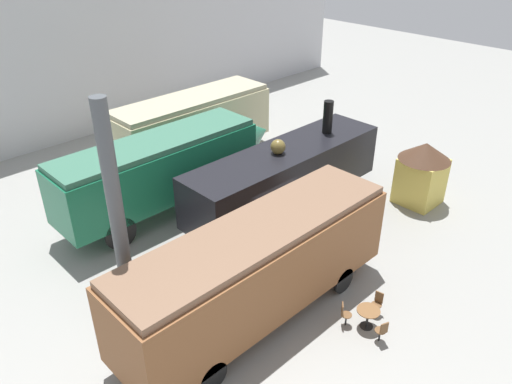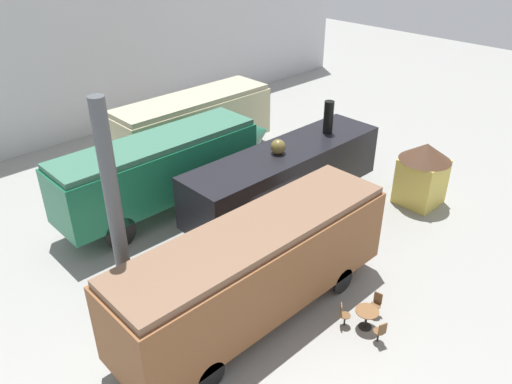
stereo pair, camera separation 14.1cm
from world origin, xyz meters
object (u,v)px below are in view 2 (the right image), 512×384
Objects in this scene: passenger_coach_vintage at (194,123)px; cafe_table_near at (367,315)px; visitor_person at (344,216)px; ticket_kiosk at (423,170)px; steam_locomotive at (286,174)px; cafe_chair_0 at (381,331)px; passenger_coach_wooden at (256,266)px; streamlined_locomotive at (174,163)px.

passenger_coach_vintage reaches higher than cafe_table_near.
visitor_person reaches higher than cafe_table_near.
steam_locomotive is at bearing 143.31° from ticket_kiosk.
passenger_coach_wooden is at bearing 48.29° from cafe_chair_0.
steam_locomotive is 3.16m from visitor_person.
cafe_chair_0 is (-3.65, -7.60, -1.40)m from steam_locomotive.
passenger_coach_vintage is 11.66× the size of cafe_table_near.
passenger_coach_vintage is at bearing 112.20° from ticket_kiosk.
passenger_coach_wooden reaches higher than streamlined_locomotive.
cafe_chair_0 is (1.92, -3.61, -1.57)m from passenger_coach_wooden.
passenger_coach_wooden is (-5.58, -3.98, 0.17)m from steam_locomotive.
passenger_coach_vintage is 12.86m from passenger_coach_wooden.
passenger_coach_wooden is (-2.36, -7.79, -0.10)m from streamlined_locomotive.
steam_locomotive reaches higher than passenger_coach_wooden.
visitor_person is (0.47, -2.94, -1.07)m from steam_locomotive.
streamlined_locomotive is (-3.77, -3.52, 0.12)m from passenger_coach_vintage.
passenger_coach_wooden reaches higher than passenger_coach_vintage.
cafe_chair_0 is (-4.21, -14.92, -1.55)m from passenger_coach_vintage.
passenger_coach_wooden is at bearing -170.19° from visitor_person.
visitor_person reaches higher than cafe_chair_0.
steam_locomotive is at bearing 99.18° from visitor_person.
ticket_kiosk is (5.09, -3.79, -0.23)m from steam_locomotive.
passenger_coach_vintage is 0.79× the size of streamlined_locomotive.
passenger_coach_wooden is 11.59× the size of cafe_chair_0.
cafe_chair_0 reaches higher than cafe_table_near.
visitor_person is at bearing -61.30° from streamlined_locomotive.
cafe_chair_0 is 6.23m from visitor_person.
visitor_person is (3.87, 3.95, 0.30)m from cafe_table_near.
cafe_chair_0 is at bearing -156.51° from ticket_kiosk.
passenger_coach_wooden is at bearing -118.49° from passenger_coach_vintage.
streamlined_locomotive is 3.79× the size of ticket_kiosk.
passenger_coach_wooden is 3.95m from cafe_table_near.
steam_locomotive reaches higher than cafe_chair_0.
streamlined_locomotive is 8.14m from passenger_coach_wooden.
passenger_coach_wooden is 13.13× the size of cafe_table_near.
visitor_person is (4.13, 4.66, 0.33)m from cafe_chair_0.
steam_locomotive reaches higher than visitor_person.
steam_locomotive reaches higher than ticket_kiosk.
streamlined_locomotive is 14.78× the size of cafe_table_near.
cafe_chair_0 is (-0.26, -0.71, -0.03)m from cafe_table_near.
passenger_coach_wooden reaches higher than visitor_person.
steam_locomotive reaches higher than passenger_coach_vintage.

